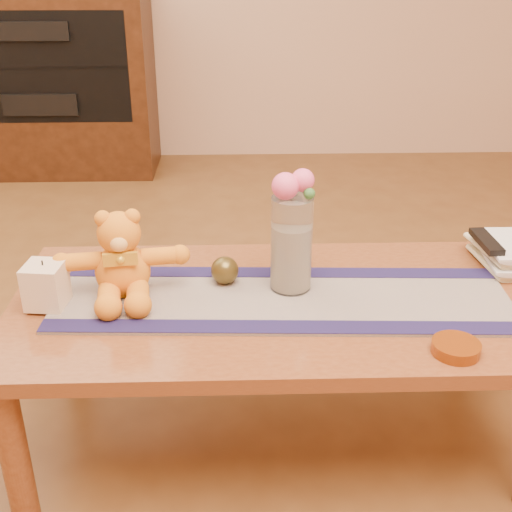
{
  "coord_description": "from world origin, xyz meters",
  "views": [
    {
      "loc": [
        -0.1,
        -1.52,
        1.32
      ],
      "look_at": [
        -0.05,
        0.0,
        0.58
      ],
      "focal_mm": 46.36,
      "sensor_mm": 36.0,
      "label": 1
    }
  ],
  "objects_px": {
    "amber_dish": "(456,348)",
    "tv_remote": "(486,241)",
    "glass_vase": "(291,244)",
    "book_bottom": "(481,263)",
    "teddy_bear": "(121,254)",
    "pillar_candle": "(46,285)",
    "bronze_ball": "(225,270)"
  },
  "relations": [
    {
      "from": "amber_dish",
      "to": "tv_remote",
      "type": "bearing_deg",
      "value": 64.0
    },
    {
      "from": "glass_vase",
      "to": "tv_remote",
      "type": "bearing_deg",
      "value": 11.32
    },
    {
      "from": "glass_vase",
      "to": "book_bottom",
      "type": "height_order",
      "value": "glass_vase"
    },
    {
      "from": "teddy_bear",
      "to": "pillar_candle",
      "type": "height_order",
      "value": "teddy_bear"
    },
    {
      "from": "teddy_bear",
      "to": "glass_vase",
      "type": "relative_size",
      "value": 1.27
    },
    {
      "from": "glass_vase",
      "to": "bronze_ball",
      "type": "xyz_separation_m",
      "value": [
        -0.18,
        0.03,
        -0.09
      ]
    },
    {
      "from": "bronze_ball",
      "to": "glass_vase",
      "type": "bearing_deg",
      "value": -9.85
    },
    {
      "from": "pillar_candle",
      "to": "bronze_ball",
      "type": "bearing_deg",
      "value": 13.13
    },
    {
      "from": "book_bottom",
      "to": "tv_remote",
      "type": "height_order",
      "value": "tv_remote"
    },
    {
      "from": "bronze_ball",
      "to": "amber_dish",
      "type": "xyz_separation_m",
      "value": [
        0.54,
        -0.35,
        -0.03
      ]
    },
    {
      "from": "bronze_ball",
      "to": "book_bottom",
      "type": "bearing_deg",
      "value": 7.09
    },
    {
      "from": "bronze_ball",
      "to": "book_bottom",
      "type": "xyz_separation_m",
      "value": [
        0.75,
        0.09,
        -0.04
      ]
    },
    {
      "from": "tv_remote",
      "to": "amber_dish",
      "type": "bearing_deg",
      "value": -118.42
    },
    {
      "from": "teddy_bear",
      "to": "book_bottom",
      "type": "xyz_separation_m",
      "value": [
        1.02,
        0.14,
        -0.11
      ]
    },
    {
      "from": "teddy_bear",
      "to": "bronze_ball",
      "type": "bearing_deg",
      "value": 1.54
    },
    {
      "from": "teddy_bear",
      "to": "amber_dish",
      "type": "height_order",
      "value": "teddy_bear"
    },
    {
      "from": "teddy_bear",
      "to": "book_bottom",
      "type": "height_order",
      "value": "teddy_bear"
    },
    {
      "from": "bronze_ball",
      "to": "book_bottom",
      "type": "relative_size",
      "value": 0.34
    },
    {
      "from": "pillar_candle",
      "to": "amber_dish",
      "type": "bearing_deg",
      "value": -13.54
    },
    {
      "from": "pillar_candle",
      "to": "tv_remote",
      "type": "relative_size",
      "value": 0.72
    },
    {
      "from": "book_bottom",
      "to": "amber_dish",
      "type": "height_order",
      "value": "amber_dish"
    },
    {
      "from": "teddy_bear",
      "to": "glass_vase",
      "type": "bearing_deg",
      "value": -6.04
    },
    {
      "from": "tv_remote",
      "to": "glass_vase",
      "type": "bearing_deg",
      "value": -171.1
    },
    {
      "from": "book_bottom",
      "to": "tv_remote",
      "type": "distance_m",
      "value": 0.08
    },
    {
      "from": "pillar_candle",
      "to": "amber_dish",
      "type": "relative_size",
      "value": 1.02
    },
    {
      "from": "teddy_bear",
      "to": "book_bottom",
      "type": "distance_m",
      "value": 1.03
    },
    {
      "from": "bronze_ball",
      "to": "book_bottom",
      "type": "distance_m",
      "value": 0.75
    },
    {
      "from": "teddy_bear",
      "to": "tv_remote",
      "type": "bearing_deg",
      "value": -0.56
    },
    {
      "from": "teddy_bear",
      "to": "pillar_candle",
      "type": "bearing_deg",
      "value": -169.07
    },
    {
      "from": "pillar_candle",
      "to": "bronze_ball",
      "type": "xyz_separation_m",
      "value": [
        0.46,
        0.11,
        -0.02
      ]
    },
    {
      "from": "teddy_bear",
      "to": "bronze_ball",
      "type": "relative_size",
      "value": 4.33
    },
    {
      "from": "amber_dish",
      "to": "pillar_candle",
      "type": "bearing_deg",
      "value": 166.46
    }
  ]
}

